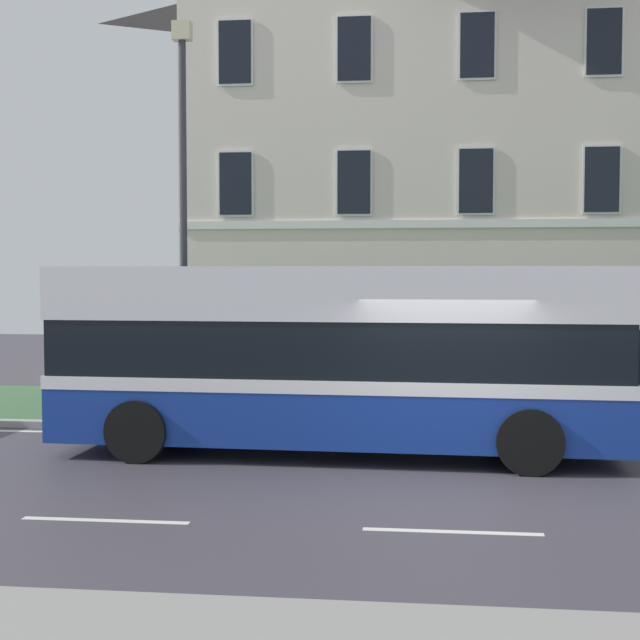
# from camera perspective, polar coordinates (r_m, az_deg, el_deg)

# --- Properties ---
(ground_plane) EXTENTS (60.00, 56.00, 0.18)m
(ground_plane) POSITION_cam_1_polar(r_m,az_deg,el_deg) (12.85, 8.08, -10.01)
(ground_plane) COLOR #413D46
(georgian_townhouse) EXTENTS (17.91, 10.21, 12.56)m
(georgian_townhouse) POSITION_cam_1_polar(r_m,az_deg,el_deg) (27.03, 12.51, 10.53)
(georgian_townhouse) COLOR silver
(georgian_townhouse) RESTS_ON ground_plane
(iron_verge_railing) EXTENTS (17.52, 0.04, 0.97)m
(iron_verge_railing) POSITION_cam_1_polar(r_m,az_deg,el_deg) (16.41, 16.19, -4.98)
(iron_verge_railing) COLOR black
(iron_verge_railing) RESTS_ON ground_plane
(single_decker_bus) EXTENTS (8.97, 2.90, 2.98)m
(single_decker_bus) POSITION_cam_1_polar(r_m,az_deg,el_deg) (14.17, 1.17, -2.25)
(single_decker_bus) COLOR navy
(single_decker_bus) RESTS_ON ground_plane
(street_lamp_post) EXTENTS (0.36, 0.24, 7.62)m
(street_lamp_post) POSITION_cam_1_polar(r_m,az_deg,el_deg) (17.68, -8.78, 8.05)
(street_lamp_post) COLOR #333338
(street_lamp_post) RESTS_ON ground_plane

